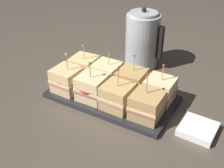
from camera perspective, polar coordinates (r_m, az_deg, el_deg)
The scene contains 12 objects.
ground_plane at distance 1.06m, azimuth 0.00°, elevation -3.02°, with size 6.00×6.00×0.00m, color #4C4238.
serving_platter at distance 1.06m, azimuth 0.00°, elevation -2.62°, with size 0.47×0.25×0.02m.
sandwich_front_far_left at distance 1.07m, azimuth -9.12°, elevation 0.88°, with size 0.11×0.11×0.16m.
sandwich_front_center_left at distance 1.01m, azimuth -4.05°, elevation -0.68°, with size 0.10×0.11×0.15m.
sandwich_front_center_right at distance 0.97m, azimuth 1.10°, elevation -2.52°, with size 0.10×0.10×0.16m.
sandwich_front_far_right at distance 0.93m, azimuth 7.04°, elevation -4.38°, with size 0.10×0.10×0.16m.
sandwich_back_far_left at distance 1.14m, azimuth -5.68°, elevation 3.26°, with size 0.11×0.11×0.15m.
sandwich_back_center_left at distance 1.09m, azimuth -1.09°, elevation 1.94°, with size 0.10×0.10×0.16m.
sandwich_back_center_right at distance 1.05m, azimuth 4.00°, elevation 0.44°, with size 0.11×0.11×0.16m.
sandwich_back_far_right at distance 1.01m, azimuth 9.65°, elevation -1.23°, with size 0.10×0.10×0.15m.
kettle_steel at distance 1.25m, azimuth 6.19°, elevation 8.85°, with size 0.17×0.15×0.27m.
napkin_stack at distance 0.95m, azimuth 17.06°, elevation -8.73°, with size 0.12×0.12×0.02m.
Camera 1 is at (0.43, -0.75, 0.61)m, focal length 45.00 mm.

